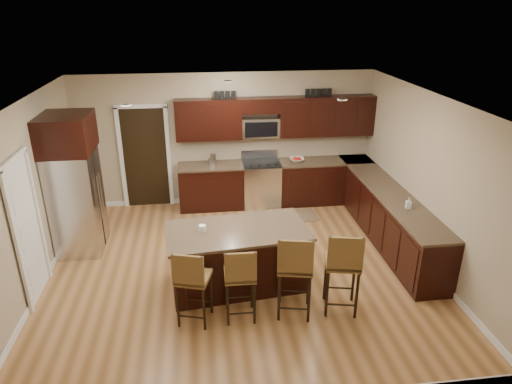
{
  "coord_description": "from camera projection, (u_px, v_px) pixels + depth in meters",
  "views": [
    {
      "loc": [
        -0.54,
        -6.26,
        3.97
      ],
      "look_at": [
        0.31,
        0.4,
        1.15
      ],
      "focal_mm": 32.0,
      "sensor_mm": 36.0,
      "label": 1
    }
  ],
  "objects": [
    {
      "name": "floor",
      "position": [
        240.0,
        268.0,
        7.33
      ],
      "size": [
        6.0,
        6.0,
        0.0
      ],
      "primitive_type": "plane",
      "color": "#A57241",
      "rests_on": "ground"
    },
    {
      "name": "ceiling",
      "position": [
        237.0,
        101.0,
        6.28
      ],
      "size": [
        6.0,
        6.0,
        0.0
      ],
      "primitive_type": "plane",
      "rotation": [
        3.14,
        0.0,
        0.0
      ],
      "color": "silver",
      "rests_on": "wall_back"
    },
    {
      "name": "wall_back",
      "position": [
        226.0,
        140.0,
        9.32
      ],
      "size": [
        6.0,
        0.0,
        6.0
      ],
      "primitive_type": "plane",
      "rotation": [
        1.57,
        0.0,
        0.0
      ],
      "color": "tan",
      "rests_on": "floor"
    },
    {
      "name": "wall_left",
      "position": [
        28.0,
        201.0,
        6.46
      ],
      "size": [
        0.0,
        5.5,
        5.5
      ],
      "primitive_type": "plane",
      "rotation": [
        1.57,
        0.0,
        1.57
      ],
      "color": "tan",
      "rests_on": "floor"
    },
    {
      "name": "wall_right",
      "position": [
        429.0,
        182.0,
        7.16
      ],
      "size": [
        0.0,
        5.5,
        5.5
      ],
      "primitive_type": "plane",
      "rotation": [
        1.57,
        0.0,
        -1.57
      ],
      "color": "tan",
      "rests_on": "floor"
    },
    {
      "name": "base_cabinets",
      "position": [
        332.0,
        200.0,
        8.7
      ],
      "size": [
        4.02,
        3.96,
        0.92
      ],
      "color": "black",
      "rests_on": "floor"
    },
    {
      "name": "upper_cabinets",
      "position": [
        278.0,
        116.0,
        9.1
      ],
      "size": [
        4.0,
        0.33,
        0.8
      ],
      "color": "black",
      "rests_on": "wall_back"
    },
    {
      "name": "range",
      "position": [
        261.0,
        183.0,
        9.47
      ],
      "size": [
        0.76,
        0.64,
        1.11
      ],
      "color": "silver",
      "rests_on": "floor"
    },
    {
      "name": "microwave",
      "position": [
        260.0,
        127.0,
        9.16
      ],
      "size": [
        0.76,
        0.31,
        0.4
      ],
      "primitive_type": "cube",
      "color": "silver",
      "rests_on": "upper_cabinets"
    },
    {
      "name": "doorway",
      "position": [
        146.0,
        158.0,
        9.24
      ],
      "size": [
        0.85,
        0.03,
        2.06
      ],
      "primitive_type": "cube",
      "color": "black",
      "rests_on": "floor"
    },
    {
      "name": "pantry_door",
      "position": [
        27.0,
        232.0,
        6.31
      ],
      "size": [
        0.03,
        0.8,
        2.04
      ],
      "primitive_type": "cube",
      "color": "white",
      "rests_on": "floor"
    },
    {
      "name": "letter_decor",
      "position": [
        272.0,
        94.0,
        8.91
      ],
      "size": [
        2.2,
        0.03,
        0.15
      ],
      "primitive_type": null,
      "color": "black",
      "rests_on": "upper_cabinets"
    },
    {
      "name": "island",
      "position": [
        238.0,
        259.0,
        6.78
      ],
      "size": [
        2.15,
        1.29,
        0.92
      ],
      "rotation": [
        0.0,
        0.0,
        0.11
      ],
      "color": "black",
      "rests_on": "floor"
    },
    {
      "name": "stool_left",
      "position": [
        192.0,
        279.0,
        5.83
      ],
      "size": [
        0.51,
        0.51,
        1.1
      ],
      "rotation": [
        0.0,
        0.0,
        -0.3
      ],
      "color": "brown",
      "rests_on": "floor"
    },
    {
      "name": "stool_mid",
      "position": [
        240.0,
        276.0,
        5.9
      ],
      "size": [
        0.42,
        0.42,
        1.09
      ],
      "rotation": [
        0.0,
        0.0,
        -0.02
      ],
      "color": "brown",
      "rests_on": "floor"
    },
    {
      "name": "stool_right",
      "position": [
        295.0,
        267.0,
        5.95
      ],
      "size": [
        0.54,
        0.54,
        1.23
      ],
      "rotation": [
        0.0,
        0.0,
        -0.21
      ],
      "color": "brown",
      "rests_on": "floor"
    },
    {
      "name": "refrigerator",
      "position": [
        74.0,
        183.0,
        7.47
      ],
      "size": [
        0.79,
        0.94,
        2.35
      ],
      "color": "silver",
      "rests_on": "floor"
    },
    {
      "name": "floor_mat",
      "position": [
        293.0,
        216.0,
        9.1
      ],
      "size": [
        0.96,
        0.67,
        0.01
      ],
      "primitive_type": "cube",
      "rotation": [
        0.0,
        0.0,
        0.06
      ],
      "color": "brown",
      "rests_on": "floor"
    },
    {
      "name": "fruit_bowl",
      "position": [
        297.0,
        160.0,
        9.36
      ],
      "size": [
        0.31,
        0.31,
        0.07
      ],
      "primitive_type": "imported",
      "rotation": [
        0.0,
        0.0,
        -0.04
      ],
      "color": "silver",
      "rests_on": "base_cabinets"
    },
    {
      "name": "soap_bottle",
      "position": [
        409.0,
        203.0,
        7.22
      ],
      "size": [
        0.1,
        0.1,
        0.18
      ],
      "primitive_type": "imported",
      "rotation": [
        0.0,
        0.0,
        -0.2
      ],
      "color": "#B2B2B2",
      "rests_on": "base_cabinets"
    },
    {
      "name": "canister_tall",
      "position": [
        213.0,
        159.0,
        9.13
      ],
      "size": [
        0.12,
        0.12,
        0.23
      ],
      "primitive_type": "cylinder",
      "color": "silver",
      "rests_on": "base_cabinets"
    },
    {
      "name": "canister_short",
      "position": [
        211.0,
        162.0,
        9.15
      ],
      "size": [
        0.11,
        0.11,
        0.14
      ],
      "primitive_type": "cylinder",
      "color": "silver",
      "rests_on": "base_cabinets"
    },
    {
      "name": "island_jar",
      "position": [
        202.0,
        228.0,
        6.51
      ],
      "size": [
        0.1,
        0.1,
        0.1
      ],
      "primitive_type": "cylinder",
      "color": "white",
      "rests_on": "island"
    },
    {
      "name": "stool_extra",
      "position": [
        343.0,
        264.0,
        6.02
      ],
      "size": [
        0.54,
        0.54,
        1.23
      ],
      "rotation": [
        0.0,
        0.0,
        -0.21
      ],
      "color": "brown",
      "rests_on": "floor"
    }
  ]
}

